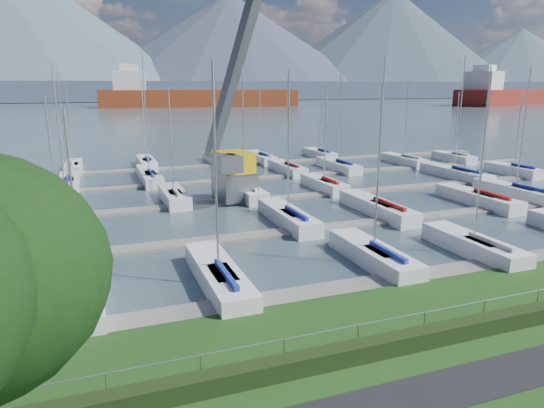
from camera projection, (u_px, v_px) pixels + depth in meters
name	position (u px, v px, depth m)	size (l,w,h in m)	color
path	(430.00, 393.00, 16.02)	(160.00, 2.00, 0.04)	black
water	(108.00, 105.00, 255.41)	(800.00, 540.00, 0.20)	#3E515B
hedge	(386.00, 346.00, 18.30)	(80.00, 0.70, 0.70)	black
fence	(382.00, 320.00, 18.46)	(0.04, 0.04, 80.00)	gray
foothill	(103.00, 91.00, 317.56)	(900.00, 80.00, 12.00)	#465067
mountains	(106.00, 36.00, 378.19)	(1190.00, 360.00, 115.00)	#465766
docks	(216.00, 204.00, 42.46)	(90.00, 41.60, 0.25)	slate
crane	(235.00, 137.00, 43.54)	(6.56, 13.20, 22.35)	slate
cargo_ship_mid	(191.00, 98.00, 228.61)	(92.70, 28.45, 21.50)	maroon
cargo_ship_east	(501.00, 97.00, 249.96)	(77.60, 46.14, 21.50)	maroon
sailboat_fleet	(187.00, 137.00, 43.42)	(75.71, 50.30, 13.62)	navy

